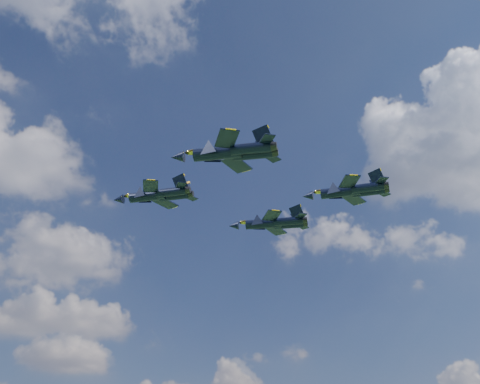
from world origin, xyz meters
name	(u,v)px	position (x,y,z in m)	size (l,w,h in m)	color
jet_lead	(145,196)	(-17.52, 8.27, 62.74)	(13.08, 11.85, 3.40)	black
jet_left	(214,153)	(-15.31, -14.83, 59.26)	(14.04, 11.63, 3.54)	black
jet_right	(261,224)	(4.43, 10.07, 62.67)	(14.16, 11.52, 3.55)	black
jet_slot	(337,192)	(7.15, -9.82, 60.68)	(12.50, 11.62, 3.29)	black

